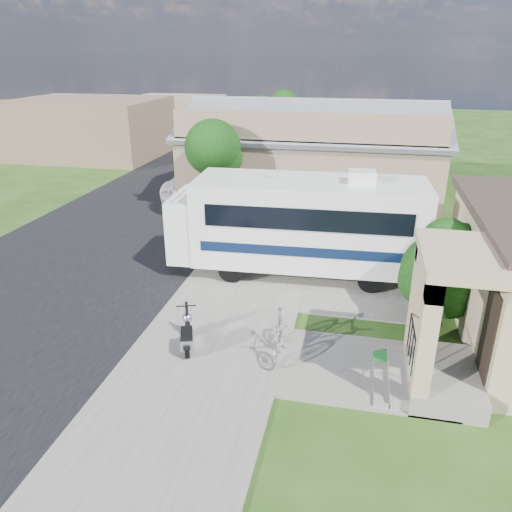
% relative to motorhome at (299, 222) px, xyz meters
% --- Properties ---
extents(ground, '(120.00, 120.00, 0.00)m').
position_rel_motorhome_xyz_m(ground, '(-0.58, -4.41, -1.86)').
color(ground, '#1C3C10').
extents(street_slab, '(9.00, 80.00, 0.02)m').
position_rel_motorhome_xyz_m(street_slab, '(-8.08, 5.59, -1.85)').
color(street_slab, black).
rests_on(street_slab, ground).
extents(sidewalk_slab, '(4.00, 80.00, 0.06)m').
position_rel_motorhome_xyz_m(sidewalk_slab, '(-1.58, 5.59, -1.83)').
color(sidewalk_slab, '#616058').
rests_on(sidewalk_slab, ground).
extents(driveway_slab, '(7.00, 6.00, 0.05)m').
position_rel_motorhome_xyz_m(driveway_slab, '(0.92, 0.09, -1.83)').
color(driveway_slab, '#616058').
rests_on(driveway_slab, ground).
extents(walk_slab, '(4.00, 3.00, 0.05)m').
position_rel_motorhome_xyz_m(walk_slab, '(2.42, -5.41, -1.83)').
color(walk_slab, '#616058').
rests_on(walk_slab, ground).
extents(warehouse, '(12.50, 8.40, 5.04)m').
position_rel_motorhome_xyz_m(warehouse, '(-0.58, 9.56, 0.13)').
color(warehouse, '#78614B').
rests_on(warehouse, ground).
extents(distant_bldg_far, '(10.00, 8.00, 4.00)m').
position_rel_motorhome_xyz_m(distant_bldg_far, '(-17.58, 17.59, 0.14)').
color(distant_bldg_far, brown).
rests_on(distant_bldg_far, ground).
extents(distant_bldg_near, '(8.00, 7.00, 3.20)m').
position_rel_motorhome_xyz_m(distant_bldg_near, '(-15.58, 29.59, -0.26)').
color(distant_bldg_near, '#78614B').
rests_on(distant_bldg_near, ground).
extents(street_tree_a, '(2.44, 2.40, 4.58)m').
position_rel_motorhome_xyz_m(street_tree_a, '(-4.28, 4.64, 1.39)').
color(street_tree_a, '#2F1D15').
rests_on(street_tree_a, ground).
extents(street_tree_b, '(2.44, 2.40, 4.73)m').
position_rel_motorhome_xyz_m(street_tree_b, '(-4.28, 14.64, 1.54)').
color(street_tree_b, '#2F1D15').
rests_on(street_tree_b, ground).
extents(street_tree_c, '(2.44, 2.40, 4.42)m').
position_rel_motorhome_xyz_m(street_tree_c, '(-4.28, 23.64, 1.25)').
color(street_tree_c, '#2F1D15').
rests_on(street_tree_c, ground).
extents(motorhome, '(8.55, 3.06, 4.33)m').
position_rel_motorhome_xyz_m(motorhome, '(0.00, 0.00, 0.00)').
color(motorhome, silver).
rests_on(motorhome, ground).
extents(shrub, '(2.50, 2.39, 3.07)m').
position_rel_motorhome_xyz_m(shrub, '(4.40, -2.38, -0.29)').
color(shrub, '#2F1D15').
rests_on(shrub, ground).
extents(scooter, '(0.76, 1.48, 1.00)m').
position_rel_motorhome_xyz_m(scooter, '(-2.13, -5.46, -1.41)').
color(scooter, black).
rests_on(scooter, ground).
extents(bicycle, '(0.65, 1.91, 1.13)m').
position_rel_motorhome_xyz_m(bicycle, '(0.20, -5.22, -1.29)').
color(bicycle, '#97989E').
rests_on(bicycle, ground).
extents(pickup_truck, '(2.83, 5.46, 1.47)m').
position_rel_motorhome_xyz_m(pickup_truck, '(-6.72, 8.84, -1.12)').
color(pickup_truck, white).
rests_on(pickup_truck, ground).
extents(van, '(2.63, 5.63, 1.59)m').
position_rel_motorhome_xyz_m(van, '(-7.04, 16.11, -1.06)').
color(van, white).
rests_on(van, ground).
extents(garden_hose, '(0.44, 0.44, 0.20)m').
position_rel_motorhome_xyz_m(garden_hose, '(2.78, -4.99, -1.76)').
color(garden_hose, '#156A28').
rests_on(garden_hose, ground).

